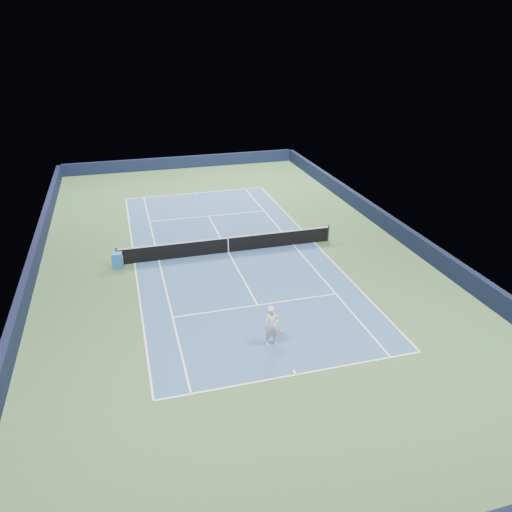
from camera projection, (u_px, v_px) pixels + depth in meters
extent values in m
plane|color=#33532D|center=(228.00, 252.00, 29.77)|extent=(40.00, 40.00, 0.00)
cube|color=black|center=(182.00, 162.00, 46.83)|extent=(22.00, 0.35, 1.10)
cube|color=black|center=(392.00, 226.00, 32.19)|extent=(0.35, 40.00, 1.10)
cube|color=black|center=(33.00, 266.00, 26.89)|extent=(0.35, 40.00, 1.10)
cube|color=#2C4B7C|center=(228.00, 252.00, 29.77)|extent=(10.97, 23.77, 0.01)
cube|color=white|center=(196.00, 193.00, 40.13)|extent=(10.97, 0.08, 0.00)
cube|color=white|center=(296.00, 375.00, 19.41)|extent=(10.97, 0.08, 0.00)
cube|color=white|center=(314.00, 242.00, 31.11)|extent=(0.08, 23.77, 0.00)
cube|color=white|center=(135.00, 263.00, 28.43)|extent=(0.08, 23.77, 0.00)
cube|color=white|center=(293.00, 245.00, 30.78)|extent=(0.08, 23.77, 0.00)
cube|color=white|center=(159.00, 260.00, 28.76)|extent=(0.08, 23.77, 0.00)
cube|color=white|center=(208.00, 216.00, 35.35)|extent=(8.23, 0.08, 0.00)
cube|color=white|center=(258.00, 305.00, 24.19)|extent=(8.23, 0.08, 0.00)
cube|color=white|center=(228.00, 252.00, 29.77)|extent=(0.08, 12.80, 0.00)
cube|color=white|center=(196.00, 194.00, 40.00)|extent=(0.08, 0.30, 0.00)
cube|color=white|center=(295.00, 372.00, 19.54)|extent=(0.08, 0.30, 0.00)
cylinder|color=black|center=(117.00, 257.00, 27.98)|extent=(0.10, 0.10, 1.07)
cylinder|color=black|center=(328.00, 233.00, 31.11)|extent=(0.10, 0.10, 1.07)
cube|color=black|center=(228.00, 245.00, 29.58)|extent=(12.80, 0.03, 0.91)
cube|color=white|center=(228.00, 238.00, 29.37)|extent=(12.80, 0.04, 0.06)
cube|color=white|center=(228.00, 245.00, 29.58)|extent=(0.05, 0.04, 0.91)
cube|color=blue|center=(117.00, 260.00, 27.77)|extent=(0.61, 0.57, 0.88)
cube|color=silver|center=(123.00, 259.00, 27.83)|extent=(0.03, 0.39, 0.39)
imported|color=silver|center=(272.00, 326.00, 20.87)|extent=(0.71, 0.51, 1.82)
cylinder|color=#C37E97|center=(279.00, 330.00, 20.99)|extent=(0.03, 0.03, 0.30)
cylinder|color=black|center=(279.00, 335.00, 21.10)|extent=(0.30, 0.02, 0.30)
cylinder|color=pink|center=(279.00, 335.00, 21.10)|extent=(0.32, 0.03, 0.32)
sphere|color=#C9D72D|center=(268.00, 282.00, 21.09)|extent=(0.07, 0.07, 0.07)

